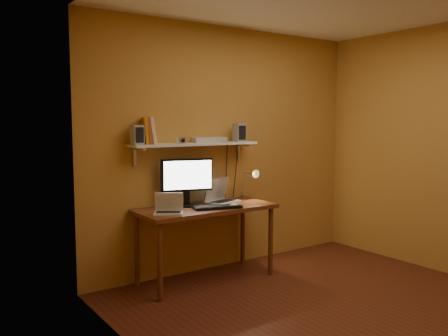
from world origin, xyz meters
TOP-DOWN VIEW (x-y plane):
  - room at (0.00, 0.00)m, footprint 3.44×3.24m
  - desk at (-0.50, 1.28)m, footprint 1.40×0.60m
  - wall_shelf at (-0.50, 1.47)m, footprint 1.40×0.25m
  - monitor at (-0.64, 1.41)m, footprint 0.51×0.27m
  - laptop at (-0.26, 1.39)m, footprint 0.39×0.33m
  - netbook at (-0.98, 1.17)m, footprint 0.32×0.30m
  - keyboard at (-0.46, 1.13)m, footprint 0.49×0.28m
  - mouse at (-0.29, 1.10)m, footprint 0.12×0.09m
  - desk_lamp at (0.16, 1.41)m, footprint 0.09×0.23m
  - speaker_left at (-1.14, 1.47)m, footprint 0.11×0.11m
  - speaker_right at (0.04, 1.46)m, footprint 0.11×0.11m
  - books at (-1.00, 1.50)m, footprint 0.18×0.19m
  - shelf_camera at (-0.71, 1.39)m, footprint 0.11×0.07m
  - router at (-0.33, 1.48)m, footprint 0.37×0.30m

SIDE VIEW (x-z plane):
  - desk at x=-0.50m, z-range 0.29..1.04m
  - keyboard at x=-0.46m, z-range 0.75..0.78m
  - mouse at x=-0.29m, z-range 0.75..0.79m
  - netbook at x=-0.98m, z-range 0.71..0.90m
  - laptop at x=-0.26m, z-range 0.69..0.94m
  - desk_lamp at x=0.16m, z-range 0.77..1.15m
  - monitor at x=-0.64m, z-range 0.78..1.25m
  - room at x=0.00m, z-range -0.02..2.62m
  - wall_shelf at x=-0.50m, z-range 1.26..1.46m
  - router at x=-0.33m, z-range 1.38..1.43m
  - shelf_camera at x=-0.71m, z-range 1.38..1.44m
  - speaker_left at x=-1.14m, z-range 1.38..1.56m
  - speaker_right at x=0.04m, z-range 1.38..1.57m
  - books at x=-1.00m, z-range 1.37..1.63m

